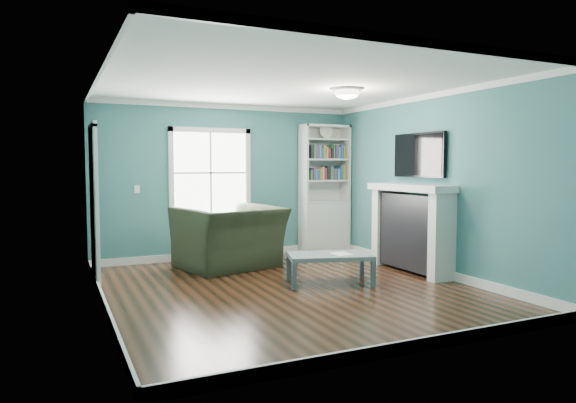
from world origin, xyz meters
name	(u,v)px	position (x,y,z in m)	size (l,w,h in m)	color
floor	(289,289)	(0.00, 0.00, 0.00)	(5.00, 5.00, 0.00)	black
room_walls	(289,165)	(0.00, 0.00, 1.58)	(5.00, 5.00, 5.00)	#316D6D
trim	(289,192)	(0.00, 0.00, 1.24)	(4.50, 5.00, 2.60)	white
window	(211,173)	(-0.30, 2.49, 1.45)	(1.40, 0.06, 1.50)	white
bookshelf	(324,201)	(1.77, 2.30, 0.92)	(0.90, 0.35, 2.31)	silver
fireplace	(411,229)	(2.08, 0.20, 0.64)	(0.44, 1.58, 1.30)	black
tv	(419,155)	(2.20, 0.20, 1.72)	(0.06, 1.10, 0.65)	black
door	(94,203)	(-2.22, 1.40, 1.07)	(0.12, 0.98, 2.17)	silver
ceiling_fixture	(347,92)	(0.90, 0.10, 2.55)	(0.38, 0.38, 0.15)	white
light_switch	(137,189)	(-1.50, 2.48, 1.20)	(0.08, 0.01, 0.12)	white
recliner	(230,227)	(-0.26, 1.60, 0.63)	(1.45, 0.94, 1.26)	black
coffee_table	(330,258)	(0.62, 0.04, 0.35)	(1.22, 0.89, 0.40)	#4B525B
paper_sheet	(341,254)	(0.75, -0.03, 0.40)	(0.22, 0.28, 0.00)	white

